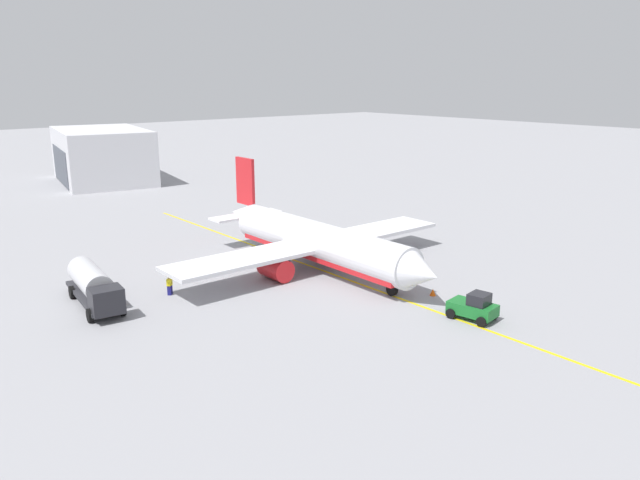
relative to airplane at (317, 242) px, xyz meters
The scene contains 8 objects.
ground_plane 2.71m from the airplane, ahead, with size 400.00×400.00×0.00m, color #939399.
airplane is the anchor object (origin of this frame).
fuel_tanker 20.92m from the airplane, 101.05° to the right, with size 10.36×3.82×3.15m.
pushback_tug 18.09m from the airplane, ahead, with size 3.87×2.80×2.20m.
refueling_worker 14.90m from the airplane, 99.31° to the right, with size 0.62×0.63×1.71m.
safety_cone_nose 12.95m from the airplane, 11.98° to the left, with size 0.55×0.55×0.61m, color #F2590F.
distant_hangar 65.51m from the airplane, behind, with size 25.44×18.39×9.36m.
taxi_line_marking 2.70m from the airplane, ahead, with size 67.94×0.30×0.01m, color yellow.
Camera 1 is at (44.22, -37.36, 18.27)m, focal length 34.76 mm.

